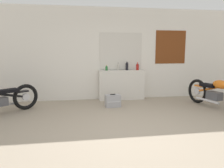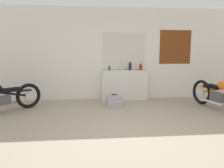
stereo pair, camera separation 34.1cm
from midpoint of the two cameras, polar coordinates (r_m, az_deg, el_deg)
The scene contains 9 objects.
ground_plane at distance 4.09m, azimuth 6.87°, elevation -12.91°, with size 24.00×24.00×0.00m, color gray.
wall_back at distance 6.80m, azimuth 1.75°, elevation 7.83°, with size 10.00×0.07×2.80m.
sill_counter at distance 6.75m, azimuth 4.75°, elevation -0.27°, with size 1.40×0.28×0.91m.
bottle_leftmost at distance 6.60m, azimuth 0.79°, elevation 4.18°, with size 0.07×0.07×0.16m.
bottle_left_center at distance 6.70m, azimuth 3.90°, elevation 4.48°, with size 0.06×0.06×0.23m.
bottle_center at distance 6.74m, azimuth 6.19°, elevation 4.71°, with size 0.08×0.08×0.29m.
bottle_right_center at distance 6.77m, azimuth 8.96°, elevation 4.47°, with size 0.09×0.09×0.24m.
motorcycle_orange at distance 6.23m, azimuth 27.90°, elevation -2.30°, with size 0.73×2.02×0.88m.
hard_case_silver at distance 5.91m, azimuth 2.18°, elevation -4.42°, with size 0.43×0.29×0.35m.
Camera 2 is at (-0.67, -3.73, 1.50)m, focal length 35.00 mm.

